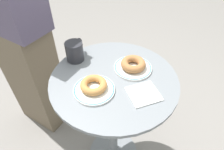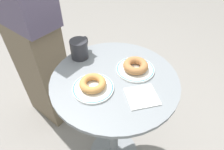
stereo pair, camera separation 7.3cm
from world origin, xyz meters
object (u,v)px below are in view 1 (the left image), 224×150
plate_right (133,68)px  coffee_mug (75,51)px  plate_left (94,89)px  paper_napkin (144,94)px  cafe_table (114,112)px  person_figure (17,33)px  donut_cinnamon (133,64)px  donut_old_fashioned (94,85)px

plate_right → coffee_mug: (-0.23, 0.20, 0.04)m
plate_left → paper_napkin: size_ratio=1.42×
cafe_table → plate_right: size_ratio=4.11×
paper_napkin → coffee_mug: coffee_mug is taller
cafe_table → person_figure: bearing=122.2°
person_figure → donut_cinnamon: bearing=-49.3°
plate_left → coffee_mug: 0.26m
plate_right → donut_old_fashioned: 0.23m
coffee_mug → person_figure: bearing=124.9°
paper_napkin → person_figure: bearing=120.8°
person_figure → cafe_table: bearing=-57.8°
donut_cinnamon → plate_left: bearing=-167.1°
cafe_table → donut_old_fashioned: 0.31m
plate_right → paper_napkin: size_ratio=1.44×
cafe_table → paper_napkin: 0.31m
donut_old_fashioned → person_figure: (-0.25, 0.60, 0.01)m
plate_left → donut_old_fashioned: size_ratio=1.55×
donut_cinnamon → coffee_mug: 0.30m
donut_old_fashioned → plate_left: bearing=-102.5°
paper_napkin → coffee_mug: 0.41m
plate_left → paper_napkin: plate_left is taller
donut_old_fashioned → paper_napkin: bearing=-34.0°
cafe_table → plate_right: plate_right is taller
plate_left → coffee_mug: bearing=89.9°
donut_cinnamon → coffee_mug: bearing=138.9°
donut_old_fashioned → paper_napkin: donut_old_fashioned is taller
cafe_table → coffee_mug: (-0.11, 0.22, 0.31)m
donut_cinnamon → paper_napkin: donut_cinnamon is taller
plate_left → donut_old_fashioned: donut_old_fashioned is taller
paper_napkin → person_figure: (-0.43, 0.72, 0.03)m
plate_left → plate_right: same height
donut_old_fashioned → donut_cinnamon: (0.23, 0.05, 0.00)m
plate_right → paper_napkin: bearing=-105.2°
cafe_table → paper_napkin: paper_napkin is taller
donut_old_fashioned → person_figure: size_ratio=0.07×
donut_cinnamon → person_figure: person_figure is taller
plate_right → cafe_table: bearing=-170.7°
cafe_table → coffee_mug: 0.40m
plate_right → donut_old_fashioned: donut_old_fashioned is taller
cafe_table → donut_old_fashioned: donut_old_fashioned is taller
cafe_table → coffee_mug: coffee_mug is taller
donut_old_fashioned → donut_cinnamon: bearing=11.3°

